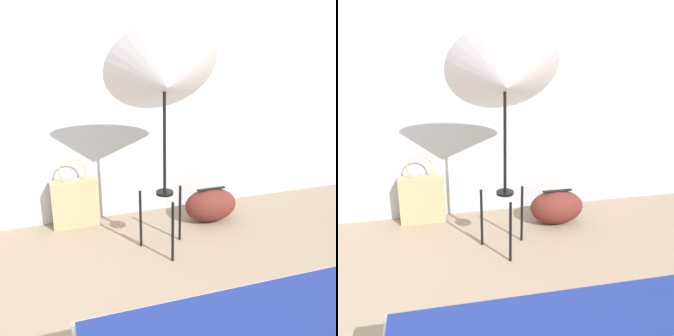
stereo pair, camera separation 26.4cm
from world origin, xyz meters
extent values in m
cube|color=#B7BCC1|center=(0.00, 2.08, 1.30)|extent=(8.00, 0.05, 2.60)
cube|color=navy|center=(-0.02, -0.03, 0.41)|extent=(1.49, 0.47, 0.04)
cylinder|color=black|center=(0.00, 1.17, 0.23)|extent=(0.02, 0.02, 0.46)
cylinder|color=black|center=(-0.16, 1.44, 0.23)|extent=(0.02, 0.02, 0.46)
cylinder|color=black|center=(0.15, 1.44, 0.23)|extent=(0.02, 0.02, 0.46)
cylinder|color=black|center=(0.00, 1.35, 0.46)|extent=(0.13, 0.13, 0.02)
cylinder|color=black|center=(0.00, 1.35, 0.87)|extent=(0.02, 0.02, 0.82)
cone|color=silver|center=(0.00, 1.35, 1.28)|extent=(0.79, 0.63, 0.74)
cube|color=tan|center=(-0.60, 1.96, 0.20)|extent=(0.38, 0.13, 0.40)
torus|color=tan|center=(-0.60, 1.96, 0.49)|extent=(0.22, 0.01, 0.22)
ellipsoid|color=#5B231E|center=(0.53, 1.69, 0.15)|extent=(0.46, 0.29, 0.29)
cube|color=black|center=(0.53, 1.69, 0.30)|extent=(0.26, 0.04, 0.01)
camera|label=1|loc=(-0.81, -1.18, 1.56)|focal=42.00mm
camera|label=2|loc=(-0.56, -1.25, 1.56)|focal=42.00mm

